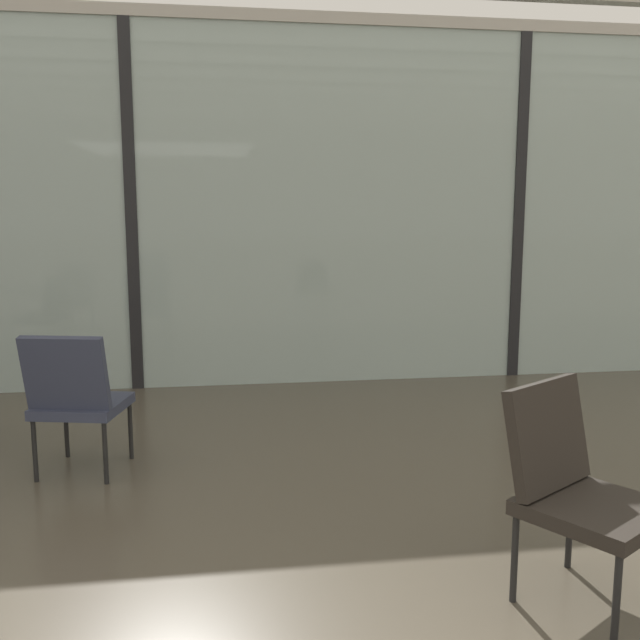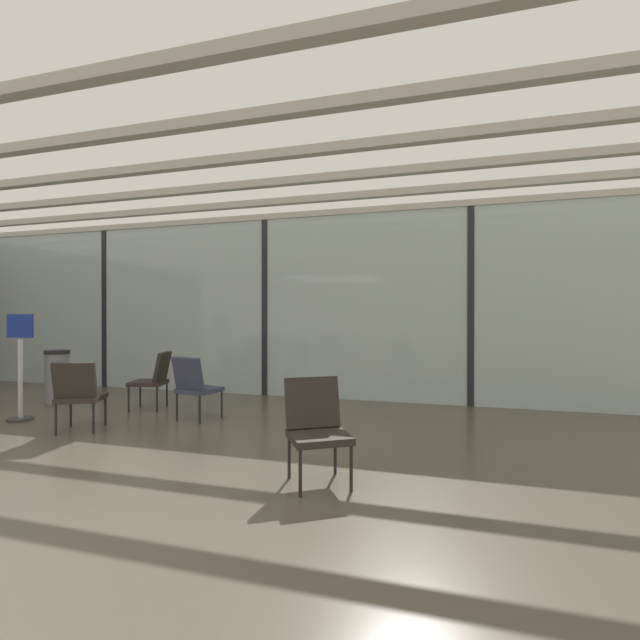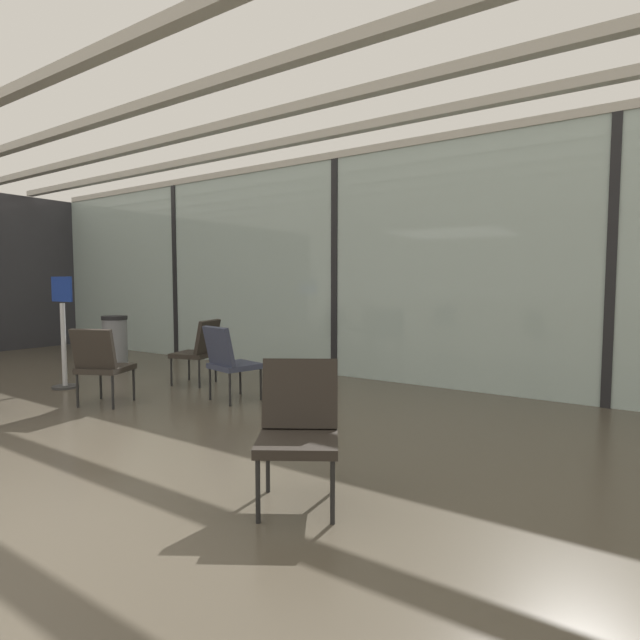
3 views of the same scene
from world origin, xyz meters
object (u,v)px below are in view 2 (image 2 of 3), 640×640
at_px(parked_airplane, 342,293).
at_px(lounge_chair_2, 79,392).
at_px(trash_bin, 57,376).
at_px(info_sign, 20,370).
at_px(lounge_chair_3, 316,423).
at_px(lounge_chair_0, 154,377).
at_px(lounge_chair_1, 195,384).

xyz_separation_m(parked_airplane, lounge_chair_2, (-0.98, -9.49, -1.67)).
xyz_separation_m(trash_bin, info_sign, (0.54, -1.09, 0.25)).
xyz_separation_m(lounge_chair_3, trash_bin, (-5.06, 2.10, -0.06)).
bearing_deg(lounge_chair_0, lounge_chair_2, -16.51).
height_order(lounge_chair_1, info_sign, info_sign).
bearing_deg(parked_airplane, lounge_chair_2, -95.89).
bearing_deg(lounge_chair_1, lounge_chair_0, -12.62).
height_order(parked_airplane, lounge_chair_2, parked_airplane).
relative_size(parked_airplane, info_sign, 7.51).
distance_m(trash_bin, info_sign, 1.25).
bearing_deg(parked_airplane, trash_bin, -109.02).
xyz_separation_m(lounge_chair_1, lounge_chair_2, (-1.01, -0.94, 0.00)).
bearing_deg(parked_airplane, lounge_chair_1, -89.79).
height_order(trash_bin, info_sign, info_sign).
relative_size(lounge_chair_0, lounge_chair_2, 1.00).
height_order(lounge_chair_1, lounge_chair_2, same).
relative_size(lounge_chair_2, trash_bin, 1.01).
bearing_deg(lounge_chair_2, lounge_chair_0, -114.54).
bearing_deg(lounge_chair_3, parked_airplane, 70.05).
relative_size(lounge_chair_3, trash_bin, 1.01).
xyz_separation_m(parked_airplane, lounge_chair_1, (0.03, -8.54, -1.67)).
bearing_deg(lounge_chair_2, lounge_chair_3, 143.15).
height_order(parked_airplane, info_sign, parked_airplane).
height_order(parked_airplane, lounge_chair_3, parked_airplane).
xyz_separation_m(lounge_chair_2, info_sign, (-1.27, 0.29, 0.18)).
distance_m(parked_airplane, lounge_chair_1, 8.71).
distance_m(lounge_chair_1, lounge_chair_3, 2.78).
xyz_separation_m(lounge_chair_1, info_sign, (-2.28, -0.66, 0.18)).
xyz_separation_m(lounge_chair_0, lounge_chair_3, (3.24, -2.14, 0.00)).
bearing_deg(info_sign, trash_bin, 116.45).
bearing_deg(trash_bin, lounge_chair_1, -8.75).
height_order(lounge_chair_1, trash_bin, lounge_chair_1).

